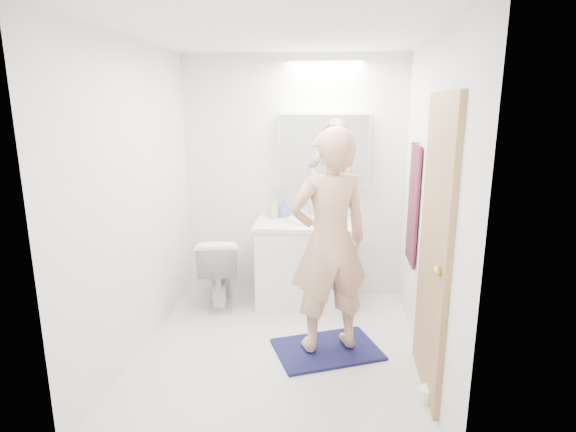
# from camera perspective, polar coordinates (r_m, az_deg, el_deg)

# --- Properties ---
(floor) EXTENTS (2.50, 2.50, 0.00)m
(floor) POSITION_cam_1_polar(r_m,az_deg,el_deg) (3.86, -1.16, -16.21)
(floor) COLOR silver
(floor) RESTS_ON ground
(ceiling) EXTENTS (2.50, 2.50, 0.00)m
(ceiling) POSITION_cam_1_polar(r_m,az_deg,el_deg) (3.39, -1.37, 21.75)
(ceiling) COLOR white
(ceiling) RESTS_ON floor
(wall_back) EXTENTS (2.50, 0.00, 2.50)m
(wall_back) POSITION_cam_1_polar(r_m,az_deg,el_deg) (4.65, 0.65, 4.68)
(wall_back) COLOR white
(wall_back) RESTS_ON floor
(wall_front) EXTENTS (2.50, 0.00, 2.50)m
(wall_front) POSITION_cam_1_polar(r_m,az_deg,el_deg) (2.24, -5.23, -5.17)
(wall_front) COLOR white
(wall_front) RESTS_ON floor
(wall_left) EXTENTS (0.00, 2.50, 2.50)m
(wall_left) POSITION_cam_1_polar(r_m,az_deg,el_deg) (3.73, -18.30, 1.77)
(wall_left) COLOR white
(wall_left) RESTS_ON floor
(wall_right) EXTENTS (0.00, 2.50, 2.50)m
(wall_right) POSITION_cam_1_polar(r_m,az_deg,el_deg) (3.47, 17.08, 1.04)
(wall_right) COLOR white
(wall_right) RESTS_ON floor
(vanity_cabinet) EXTENTS (0.90, 0.55, 0.78)m
(vanity_cabinet) POSITION_cam_1_polar(r_m,az_deg,el_deg) (4.56, 2.05, -6.01)
(vanity_cabinet) COLOR white
(vanity_cabinet) RESTS_ON floor
(countertop) EXTENTS (0.95, 0.58, 0.04)m
(countertop) POSITION_cam_1_polar(r_m,az_deg,el_deg) (4.44, 2.09, -1.02)
(countertop) COLOR white
(countertop) RESTS_ON vanity_cabinet
(sink_basin) EXTENTS (0.36, 0.36, 0.03)m
(sink_basin) POSITION_cam_1_polar(r_m,az_deg,el_deg) (4.46, 2.12, -0.49)
(sink_basin) COLOR white
(sink_basin) RESTS_ON countertop
(faucet) EXTENTS (0.02, 0.02, 0.16)m
(faucet) POSITION_cam_1_polar(r_m,az_deg,el_deg) (4.63, 2.28, 0.86)
(faucet) COLOR silver
(faucet) RESTS_ON countertop
(medicine_cabinet) EXTENTS (0.88, 0.14, 0.70)m
(medicine_cabinet) POSITION_cam_1_polar(r_m,az_deg,el_deg) (4.52, 4.40, 8.22)
(medicine_cabinet) COLOR white
(medicine_cabinet) RESTS_ON wall_back
(mirror_panel) EXTENTS (0.84, 0.01, 0.66)m
(mirror_panel) POSITION_cam_1_polar(r_m,az_deg,el_deg) (4.45, 4.37, 8.13)
(mirror_panel) COLOR silver
(mirror_panel) RESTS_ON medicine_cabinet
(toilet) EXTENTS (0.51, 0.74, 0.69)m
(toilet) POSITION_cam_1_polar(r_m,az_deg,el_deg) (4.60, -8.52, -6.57)
(toilet) COLOR white
(toilet) RESTS_ON floor
(bath_rug) EXTENTS (0.95, 0.81, 0.02)m
(bath_rug) POSITION_cam_1_polar(r_m,az_deg,el_deg) (3.86, 4.82, -16.08)
(bath_rug) COLOR #161B44
(bath_rug) RESTS_ON floor
(person) EXTENTS (0.74, 0.62, 1.72)m
(person) POSITION_cam_1_polar(r_m,az_deg,el_deg) (3.50, 5.11, -3.21)
(person) COLOR tan
(person) RESTS_ON bath_rug
(door) EXTENTS (0.04, 0.80, 2.00)m
(door) POSITION_cam_1_polar(r_m,az_deg,el_deg) (3.18, 17.65, -3.83)
(door) COLOR tan
(door) RESTS_ON wall_right
(door_knob) EXTENTS (0.06, 0.06, 0.06)m
(door_knob) POSITION_cam_1_polar(r_m,az_deg,el_deg) (2.91, 17.97, -6.50)
(door_knob) COLOR gold
(door_knob) RESTS_ON door
(towel) EXTENTS (0.02, 0.42, 1.00)m
(towel) POSITION_cam_1_polar(r_m,az_deg,el_deg) (4.02, 15.21, 1.34)
(towel) COLOR #12133A
(towel) RESTS_ON wall_right
(towel_hook) EXTENTS (0.07, 0.02, 0.02)m
(towel_hook) POSITION_cam_1_polar(r_m,az_deg,el_deg) (3.94, 15.49, 8.75)
(towel_hook) COLOR silver
(towel_hook) RESTS_ON wall_right
(soap_bottle_a) EXTENTS (0.12, 0.12, 0.25)m
(soap_bottle_a) POSITION_cam_1_polar(r_m,az_deg,el_deg) (4.59, -1.77, 1.28)
(soap_bottle_a) COLOR #C3C27E
(soap_bottle_a) RESTS_ON countertop
(soap_bottle_b) EXTENTS (0.11, 0.11, 0.17)m
(soap_bottle_b) POSITION_cam_1_polar(r_m,az_deg,el_deg) (4.61, -0.49, 0.88)
(soap_bottle_b) COLOR #5D89C7
(soap_bottle_b) RESTS_ON countertop
(toothbrush_cup) EXTENTS (0.12, 0.12, 0.09)m
(toothbrush_cup) POSITION_cam_1_polar(r_m,az_deg,el_deg) (4.57, 4.93, 0.20)
(toothbrush_cup) COLOR #4055C1
(toothbrush_cup) RESTS_ON countertop
(toilet_paper_roll) EXTENTS (0.11, 0.11, 0.10)m
(toilet_paper_roll) POSITION_cam_1_polar(r_m,az_deg,el_deg) (3.40, 16.71, -20.41)
(toilet_paper_roll) COLOR white
(toilet_paper_roll) RESTS_ON floor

